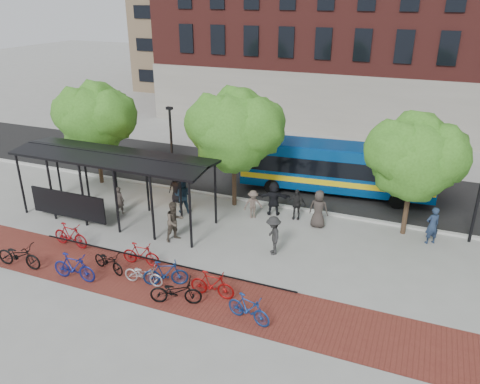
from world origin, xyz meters
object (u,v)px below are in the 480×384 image
at_px(tree_a, 95,116).
at_px(bike_9, 212,284).
at_px(pedestrian_8, 175,221).
at_px(bike_8, 176,291).
at_px(bike_1, 70,235).
at_px(pedestrian_1, 119,200).
at_px(lamp_post_left, 172,148).
at_px(pedestrian_7, 432,225).
at_px(bus_shelter, 111,164).
at_px(bike_3, 74,267).
at_px(pedestrian_3, 253,204).
at_px(bus, 336,166).
at_px(tree_c, 417,155).
at_px(bike_6, 143,274).
at_px(pedestrian_9, 273,235).
at_px(bike_0, 19,255).
at_px(bike_4, 108,261).
at_px(pedestrian_6, 319,209).
at_px(bike_7, 166,273).
at_px(tree_b, 236,127).
at_px(pedestrian_4, 296,204).
at_px(pedestrian_2, 183,196).
at_px(bike_5, 141,254).
at_px(pedestrian_5, 274,198).
at_px(bike_11, 249,309).
at_px(pedestrian_0, 176,188).
at_px(lamp_post_right, 480,188).

bearing_deg(tree_a, bike_9, -35.99).
bearing_deg(pedestrian_8, bike_8, -121.71).
xyz_separation_m(bike_1, pedestrian_1, (0.02, 3.83, 0.19)).
bearing_deg(lamp_post_left, pedestrian_7, -3.43).
bearing_deg(lamp_post_left, bus_shelter, -105.53).
distance_m(bike_3, pedestrian_3, 9.46).
bearing_deg(bus, tree_c, -46.44).
bearing_deg(bike_6, pedestrian_9, -46.10).
height_order(bike_0, bike_1, bike_1).
bearing_deg(bike_4, pedestrian_6, -30.02).
bearing_deg(pedestrian_6, pedestrian_7, -176.44).
relative_size(bike_3, bike_7, 1.09).
relative_size(bike_6, pedestrian_1, 1.14).
relative_size(tree_b, bike_0, 3.01).
bearing_deg(pedestrian_4, bus_shelter, -164.45).
distance_m(lamp_post_left, bike_4, 9.00).
bearing_deg(bike_0, pedestrian_2, -31.75).
bearing_deg(bike_4, bus_shelter, 46.73).
relative_size(bike_5, bike_6, 0.99).
distance_m(bike_4, bike_5, 1.37).
bearing_deg(bike_7, tree_c, -70.05).
xyz_separation_m(pedestrian_5, pedestrian_6, (2.53, -0.53, 0.05)).
distance_m(bike_3, bike_11, 7.58).
distance_m(pedestrian_3, pedestrian_4, 2.25).
bearing_deg(pedestrian_0, pedestrian_4, -9.23).
bearing_deg(pedestrian_3, bike_4, -153.22).
height_order(bus_shelter, bike_7, bus_shelter).
relative_size(pedestrian_2, pedestrian_3, 1.24).
height_order(bike_4, pedestrian_5, pedestrian_5).
bearing_deg(bike_5, pedestrian_6, -50.00).
bearing_deg(bus, bike_11, -97.33).
height_order(tree_a, bike_11, tree_a).
bearing_deg(bike_4, bike_1, 83.96).
distance_m(bike_1, bike_3, 3.00).
bearing_deg(pedestrian_7, tree_c, -61.55).
relative_size(lamp_post_left, bus, 0.46).
distance_m(tree_c, pedestrian_1, 15.09).
xyz_separation_m(pedestrian_4, pedestrian_6, (1.28, -0.49, 0.15)).
bearing_deg(tree_b, bus_shelter, -143.79).
bearing_deg(pedestrian_6, lamp_post_right, -170.50).
bearing_deg(pedestrian_7, pedestrian_2, -27.99).
distance_m(pedestrian_2, pedestrian_5, 4.86).
distance_m(lamp_post_right, bike_0, 20.64).
height_order(bike_0, bike_6, bike_0).
xyz_separation_m(bus_shelter, pedestrian_3, (6.66, 2.64, -2.23)).
height_order(tree_b, bike_8, tree_b).
height_order(tree_c, bus, tree_c).
bearing_deg(bike_4, bike_3, 154.98).
xyz_separation_m(tree_a, pedestrian_0, (5.71, -0.86, -3.40)).
distance_m(bike_4, pedestrian_2, 6.38).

